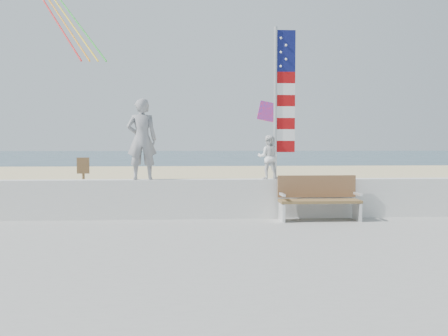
{
  "coord_description": "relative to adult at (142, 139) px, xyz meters",
  "views": [
    {
      "loc": [
        -0.46,
        -8.89,
        1.91
      ],
      "look_at": [
        0.2,
        1.8,
        1.35
      ],
      "focal_mm": 38.0,
      "sensor_mm": 36.0,
      "label": 1
    }
  ],
  "objects": [
    {
      "name": "ground",
      "position": [
        1.66,
        -2.0,
        -2.0
      ],
      "size": [
        220.0,
        220.0,
        0.0
      ],
      "primitive_type": "plane",
      "color": "#284151",
      "rests_on": "ground"
    },
    {
      "name": "sand",
      "position": [
        1.66,
        7.0,
        -1.96
      ],
      "size": [
        90.0,
        40.0,
        0.08
      ],
      "primitive_type": "cube",
      "color": "beige",
      "rests_on": "ground"
    },
    {
      "name": "boardwalk",
      "position": [
        1.66,
        -6.0,
        -1.87
      ],
      "size": [
        50.0,
        12.4,
        0.1
      ],
      "primitive_type": "cube",
      "color": "#979792",
      "rests_on": "sand"
    },
    {
      "name": "seawall",
      "position": [
        1.66,
        0.0,
        -1.37
      ],
      "size": [
        30.0,
        0.35,
        0.9
      ],
      "primitive_type": "cube",
      "color": "silver",
      "rests_on": "boardwalk"
    },
    {
      "name": "adult",
      "position": [
        0.0,
        0.0,
        0.0
      ],
      "size": [
        0.7,
        0.48,
        1.84
      ],
      "primitive_type": "imported",
      "rotation": [
        0.0,
        0.0,
        3.2
      ],
      "color": "gray",
      "rests_on": "seawall"
    },
    {
      "name": "child",
      "position": [
        2.91,
        0.0,
        -0.41
      ],
      "size": [
        0.54,
        0.44,
        1.02
      ],
      "primitive_type": "imported",
      "rotation": [
        0.0,
        0.0,
        3.02
      ],
      "color": "silver",
      "rests_on": "seawall"
    },
    {
      "name": "bench",
      "position": [
        3.98,
        -0.45,
        -1.31
      ],
      "size": [
        1.8,
        0.57,
        1.0
      ],
      "color": "brown",
      "rests_on": "boardwalk"
    },
    {
      "name": "flag",
      "position": [
        3.19,
        -0.0,
        0.99
      ],
      "size": [
        0.5,
        0.08,
        3.5
      ],
      "color": "silver",
      "rests_on": "seawall"
    },
    {
      "name": "parafoil_kite",
      "position": [
        3.62,
        3.16,
        0.79
      ],
      "size": [
        1.1,
        0.37,
        0.74
      ],
      "color": "#FF1E1C",
      "rests_on": "ground"
    },
    {
      "name": "big_kite",
      "position": [
        -3.7,
        6.61,
        4.91
      ],
      "size": [
        3.58,
        3.35,
        4.56
      ],
      "color": "red",
      "rests_on": "ground"
    },
    {
      "name": "sign",
      "position": [
        -1.7,
        1.63,
        -1.06
      ],
      "size": [
        0.32,
        0.07,
        1.46
      ],
      "color": "brown",
      "rests_on": "sand"
    }
  ]
}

